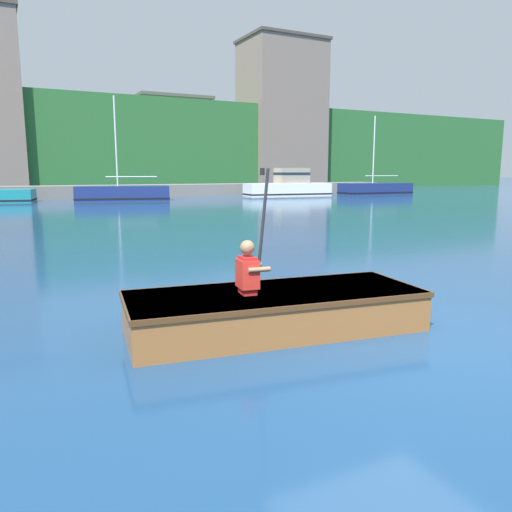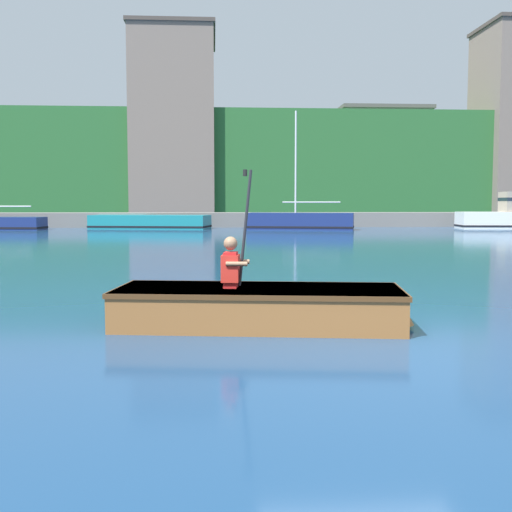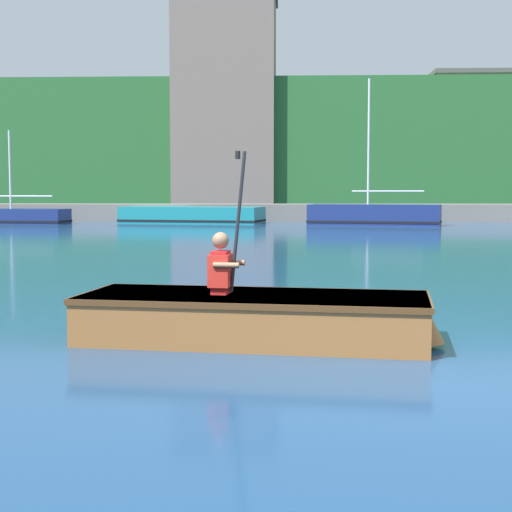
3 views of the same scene
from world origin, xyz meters
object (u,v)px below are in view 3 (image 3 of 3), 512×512
(moored_boat_dock_west_end, at_px, (374,215))
(rowboat_foreground, at_px, (260,315))
(person_paddler, at_px, (222,265))
(moored_boat_dock_east_inner, at_px, (16,217))
(moored_boat_dock_center_far, at_px, (192,216))

(moored_boat_dock_west_end, relative_size, rowboat_foreground, 1.79)
(moored_boat_dock_west_end, bearing_deg, person_paddler, -99.45)
(rowboat_foreground, distance_m, person_paddler, 0.64)
(moored_boat_dock_west_end, bearing_deg, rowboat_foreground, -98.67)
(moored_boat_dock_east_inner, bearing_deg, person_paddler, -67.16)
(rowboat_foreground, height_order, person_paddler, person_paddler)
(moored_boat_dock_west_end, height_order, person_paddler, moored_boat_dock_west_end)
(moored_boat_dock_center_far, xyz_separation_m, moored_boat_dock_east_inner, (-8.36, -1.04, -0.03))
(moored_boat_dock_west_end, xyz_separation_m, rowboat_foreground, (-4.31, -28.27, -0.19))
(moored_boat_dock_west_end, bearing_deg, moored_boat_dock_east_inner, 176.66)
(moored_boat_dock_center_far, height_order, person_paddler, person_paddler)
(moored_boat_dock_west_end, height_order, moored_boat_dock_east_inner, moored_boat_dock_west_end)
(moored_boat_dock_west_end, distance_m, moored_boat_dock_east_inner, 17.03)
(rowboat_foreground, bearing_deg, person_paddler, 172.14)
(moored_boat_dock_west_end, relative_size, moored_boat_dock_center_far, 0.92)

